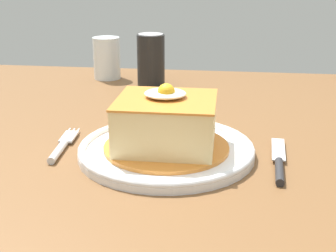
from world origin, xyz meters
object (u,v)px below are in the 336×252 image
Objects in this scene: drinking_glass at (107,61)px; fork at (62,146)px; knife at (279,165)px; main_plate at (166,149)px; soda_can at (151,60)px.

fork is at bearing -84.18° from drinking_glass.
knife is 1.58× the size of drinking_glass.
drinking_glass is at bearing 114.40° from main_plate.
knife is 1.34× the size of soda_can.
fork is 0.44m from soda_can.
soda_can is at bearing 102.46° from main_plate.
fork is at bearing -178.90° from main_plate.
drinking_glass is (-0.05, 0.48, 0.04)m from fork.
main_plate is 2.59× the size of drinking_glass.
soda_can is (-0.26, 0.45, 0.06)m from knife.
drinking_glass is at bearing 155.88° from soda_can.
knife is at bearing -4.57° from fork.
soda_can reaches higher than drinking_glass.
soda_can is at bearing -24.12° from drinking_glass.
drinking_glass is (-0.39, 0.51, 0.04)m from knife.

